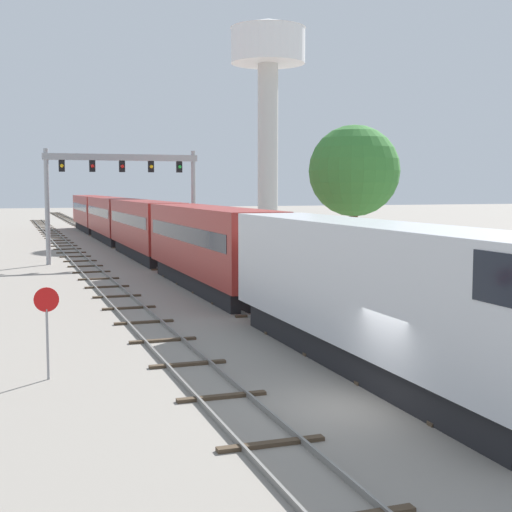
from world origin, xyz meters
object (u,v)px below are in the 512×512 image
water_tower (268,66)px  stop_sign (47,320)px  signal_gantry (122,180)px  passenger_train (144,227)px  trackside_tree_left (354,171)px

water_tower → stop_sign: 74.80m
signal_gantry → stop_sign: signal_gantry is taller
passenger_train → signal_gantry: signal_gantry is taller
passenger_train → stop_sign: 39.24m
stop_sign → trackside_tree_left: bearing=43.8°
water_tower → signal_gantry: bearing=-127.5°
stop_sign → trackside_tree_left: trackside_tree_left is taller
passenger_train → stop_sign: passenger_train is taller
water_tower → trackside_tree_left: (-10.86, -45.80, -14.32)m
passenger_train → signal_gantry: size_ratio=8.27×
passenger_train → water_tower: water_tower is taller
passenger_train → trackside_tree_left: size_ratio=10.08×
passenger_train → trackside_tree_left: trackside_tree_left is taller
signal_gantry → trackside_tree_left: (12.50, -15.36, 0.47)m
passenger_train → water_tower: 39.20m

